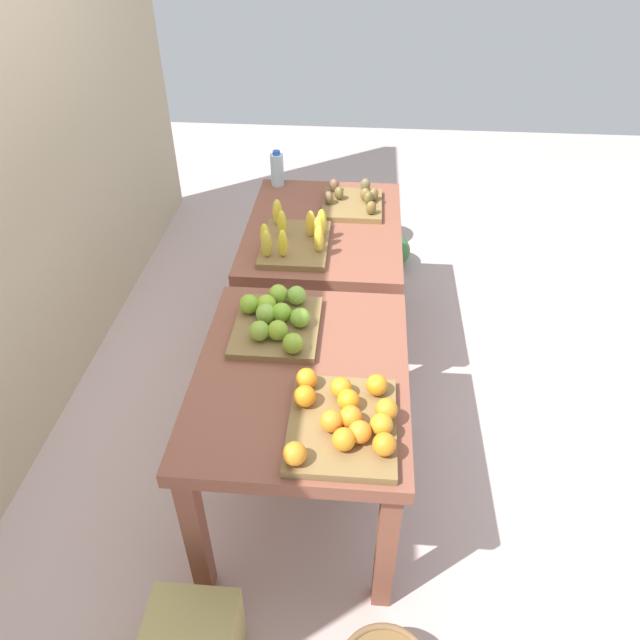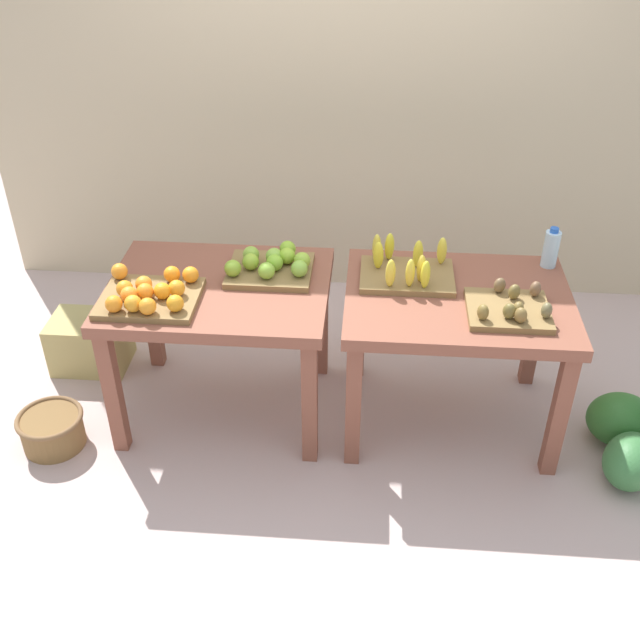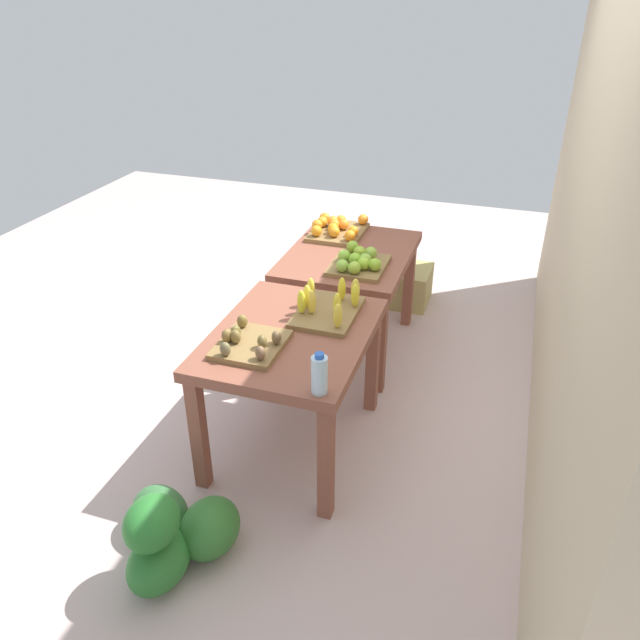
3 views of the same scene
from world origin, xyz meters
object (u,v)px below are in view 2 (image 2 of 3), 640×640
object	(u,v)px
display_table_left	(220,304)
cardboard_produce_box	(90,342)
banana_crate	(406,270)
wicker_basket	(52,429)
kiwi_bin	(510,308)
apple_bin	(272,265)
orange_bin	(149,294)
water_bottle	(551,248)
display_table_right	(456,314)

from	to	relation	value
display_table_left	cardboard_produce_box	bearing A→B (deg)	159.92
banana_crate	wicker_basket	xyz separation A→B (m)	(-1.68, -0.47, -0.69)
banana_crate	kiwi_bin	size ratio (longest dim) A/B	1.22
apple_bin	wicker_basket	xyz separation A→B (m)	(-1.04, -0.47, -0.69)
banana_crate	kiwi_bin	distance (m)	0.53
display_table_left	orange_bin	world-z (taller)	orange_bin
display_table_left	water_bottle	bearing A→B (deg)	10.96
banana_crate	kiwi_bin	world-z (taller)	banana_crate
kiwi_bin	banana_crate	bearing A→B (deg)	149.28
orange_bin	apple_bin	bearing A→B (deg)	30.19
apple_bin	water_bottle	distance (m)	1.35
banana_crate	display_table_left	bearing A→B (deg)	-171.92
apple_bin	water_bottle	world-z (taller)	water_bottle
water_bottle	cardboard_produce_box	world-z (taller)	water_bottle
display_table_right	cardboard_produce_box	world-z (taller)	display_table_right
display_table_left	display_table_right	world-z (taller)	same
banana_crate	cardboard_produce_box	size ratio (longest dim) A/B	1.10
kiwi_bin	orange_bin	bearing A→B (deg)	-178.90
kiwi_bin	apple_bin	bearing A→B (deg)	166.24
display_table_left	banana_crate	bearing A→B (deg)	8.08
display_table_left	wicker_basket	bearing A→B (deg)	-156.31
banana_crate	wicker_basket	world-z (taller)	banana_crate
banana_crate	water_bottle	world-z (taller)	water_bottle
display_table_left	water_bottle	size ratio (longest dim) A/B	5.08
orange_bin	wicker_basket	distance (m)	0.88
kiwi_bin	wicker_basket	distance (m)	2.24
orange_bin	display_table_right	bearing A→B (deg)	7.12
display_table_right	kiwi_bin	size ratio (longest dim) A/B	2.89
kiwi_bin	wicker_basket	size ratio (longest dim) A/B	1.12
apple_bin	banana_crate	bearing A→B (deg)	0.07
display_table_left	water_bottle	world-z (taller)	water_bottle
apple_bin	water_bottle	size ratio (longest dim) A/B	1.98
orange_bin	banana_crate	bearing A→B (deg)	14.54
kiwi_bin	water_bottle	xyz separation A→B (m)	(0.24, 0.45, 0.06)
cardboard_produce_box	apple_bin	bearing A→B (deg)	-9.44
apple_bin	water_bottle	bearing A→B (deg)	7.71
display_table_left	kiwi_bin	size ratio (longest dim) A/B	2.89
apple_bin	kiwi_bin	xyz separation A→B (m)	(1.09, -0.27, -0.01)
orange_bin	wicker_basket	bearing A→B (deg)	-161.44
banana_crate	cardboard_produce_box	distance (m)	1.83
apple_bin	cardboard_produce_box	size ratio (longest dim) A/B	1.01
orange_bin	wicker_basket	size ratio (longest dim) A/B	1.40
banana_crate	wicker_basket	size ratio (longest dim) A/B	1.37
cardboard_produce_box	banana_crate	bearing A→B (deg)	-5.89
display_table_right	banana_crate	bearing A→B (deg)	152.61
kiwi_bin	water_bottle	world-z (taller)	water_bottle
kiwi_bin	water_bottle	bearing A→B (deg)	61.59
display_table_right	banana_crate	world-z (taller)	banana_crate
kiwi_bin	cardboard_produce_box	xyz separation A→B (m)	(-2.15, 0.44, -0.62)
kiwi_bin	water_bottle	size ratio (longest dim) A/B	1.76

